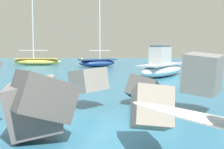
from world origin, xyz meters
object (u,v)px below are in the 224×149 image
(boat_near_right, at_px, (97,62))
(mooring_buoy_middle, at_px, (82,60))
(boat_near_left, at_px, (162,67))
(boat_mid_right, at_px, (37,61))

(boat_near_right, distance_m, mooring_buoy_middle, 13.17)
(boat_near_left, relative_size, boat_near_right, 0.75)
(boat_near_left, distance_m, mooring_buoy_middle, 24.78)
(boat_near_left, bearing_deg, boat_near_right, 116.04)
(boat_near_right, xyz_separation_m, mooring_buoy_middle, (-3.01, 12.82, -0.27))
(boat_near_right, xyz_separation_m, boat_mid_right, (-7.13, 2.93, -0.02))
(boat_near_right, height_order, mooring_buoy_middle, boat_near_right)
(boat_near_left, height_order, boat_near_right, boat_near_right)
(mooring_buoy_middle, bearing_deg, boat_near_left, -70.74)
(boat_mid_right, relative_size, mooring_buoy_middle, 17.13)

